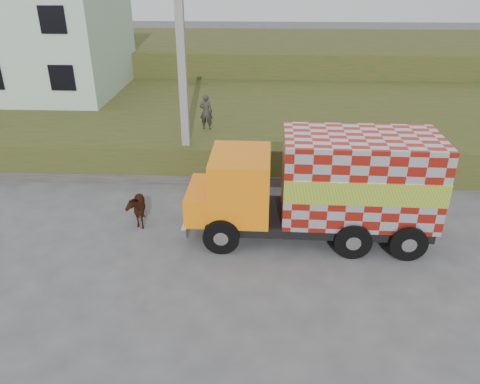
{
  "coord_description": "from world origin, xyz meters",
  "views": [
    {
      "loc": [
        1.96,
        -12.82,
        8.09
      ],
      "look_at": [
        1.32,
        0.83,
        1.3
      ],
      "focal_mm": 35.0,
      "sensor_mm": 36.0,
      "label": 1
    }
  ],
  "objects_px": {
    "utility_pole": "(183,80)",
    "cargo_truck": "(324,186)",
    "pedestrian": "(206,112)",
    "cow": "(136,207)"
  },
  "relations": [
    {
      "from": "utility_pole",
      "to": "pedestrian",
      "type": "relative_size",
      "value": 5.25
    },
    {
      "from": "utility_pole",
      "to": "pedestrian",
      "type": "xyz_separation_m",
      "value": [
        0.59,
        1.95,
        -1.81
      ]
    },
    {
      "from": "utility_pole",
      "to": "cow",
      "type": "xyz_separation_m",
      "value": [
        -1.22,
        -3.68,
        -3.47
      ]
    },
    {
      "from": "cow",
      "to": "pedestrian",
      "type": "height_order",
      "value": "pedestrian"
    },
    {
      "from": "cargo_truck",
      "to": "cow",
      "type": "height_order",
      "value": "cargo_truck"
    },
    {
      "from": "utility_pole",
      "to": "cargo_truck",
      "type": "distance_m",
      "value": 6.9
    },
    {
      "from": "cargo_truck",
      "to": "cow",
      "type": "distance_m",
      "value": 6.32
    },
    {
      "from": "cargo_truck",
      "to": "utility_pole",
      "type": "bearing_deg",
      "value": 140.75
    },
    {
      "from": "utility_pole",
      "to": "cargo_truck",
      "type": "height_order",
      "value": "utility_pole"
    },
    {
      "from": "cargo_truck",
      "to": "pedestrian",
      "type": "height_order",
      "value": "cargo_truck"
    }
  ]
}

